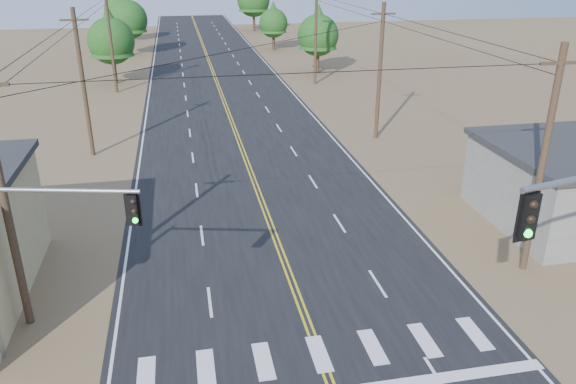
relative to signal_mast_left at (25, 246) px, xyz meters
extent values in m
cube|color=black|center=(9.41, 20.38, -4.48)|extent=(15.00, 200.00, 0.02)
cylinder|color=#4C3826|center=(-1.09, 2.38, 0.51)|extent=(0.30, 0.30, 10.00)
cylinder|color=#4C3826|center=(-1.09, 22.38, 0.51)|extent=(0.30, 0.30, 10.00)
cube|color=#4C3826|center=(-1.09, 22.38, 4.71)|extent=(1.80, 0.12, 0.12)
cylinder|color=#4C3826|center=(-1.09, 42.38, 0.51)|extent=(0.30, 0.30, 10.00)
cylinder|color=#4C3826|center=(19.91, 2.38, 0.51)|extent=(0.30, 0.30, 10.00)
cube|color=#4C3826|center=(19.91, 2.38, 4.71)|extent=(1.80, 0.12, 0.12)
cylinder|color=#4C3826|center=(19.91, 22.38, 0.51)|extent=(0.30, 0.30, 10.00)
cube|color=#4C3826|center=(19.91, 22.38, 4.71)|extent=(1.80, 0.12, 0.12)
cylinder|color=#4C3826|center=(19.91, 42.38, 0.51)|extent=(0.30, 0.30, 10.00)
cylinder|color=gray|center=(1.12, -0.26, 1.95)|extent=(5.45, 1.42, 0.15)
cube|color=black|center=(3.56, -0.84, 1.36)|extent=(0.37, 0.34, 1.00)
sphere|color=black|center=(3.60, -0.99, 1.67)|extent=(0.18, 0.18, 0.18)
sphere|color=black|center=(3.60, -0.99, 1.36)|extent=(0.18, 0.18, 0.18)
sphere|color=#0CE533|center=(3.60, -0.99, 1.04)|extent=(0.18, 0.18, 0.18)
cube|color=black|center=(13.43, -6.07, 2.67)|extent=(0.45, 0.41, 1.22)
sphere|color=black|center=(13.39, -6.27, 3.06)|extent=(0.22, 0.22, 0.22)
sphere|color=black|center=(13.39, -6.27, 2.67)|extent=(0.22, 0.22, 0.22)
sphere|color=#0CE533|center=(13.39, -6.27, 2.29)|extent=(0.22, 0.22, 0.22)
cylinder|color=#3F2D1E|center=(-1.54, 46.94, -3.01)|extent=(0.43, 0.43, 2.97)
cone|color=#1C4E16|center=(-1.54, 46.94, 1.12)|extent=(4.62, 4.62, 5.28)
sphere|color=#1C4E16|center=(-1.54, 46.94, 0.04)|extent=(4.95, 4.95, 4.95)
cylinder|color=#3F2D1E|center=(-0.96, 65.94, -2.91)|extent=(0.40, 0.40, 3.15)
cone|color=#1C4E16|center=(-0.96, 65.94, 1.47)|extent=(4.91, 4.91, 5.61)
sphere|color=#1C4E16|center=(-0.96, 65.94, 0.33)|extent=(5.26, 5.26, 5.26)
cylinder|color=#3F2D1E|center=(-3.06, 79.81, -2.98)|extent=(0.49, 0.49, 3.03)
cone|color=#1C4E16|center=(-3.06, 79.81, 1.23)|extent=(4.71, 4.71, 5.38)
sphere|color=#1C4E16|center=(-3.06, 79.81, 0.13)|extent=(5.05, 5.05, 5.05)
cylinder|color=#3F2D1E|center=(21.64, 48.26, -3.05)|extent=(0.45, 0.45, 2.87)
cone|color=#1C4E16|center=(21.64, 48.26, 0.94)|extent=(4.47, 4.47, 5.11)
sphere|color=#1C4E16|center=(21.64, 48.26, -0.10)|extent=(4.79, 4.79, 4.79)
cylinder|color=#3F2D1E|center=(19.53, 66.84, -3.24)|extent=(0.43, 0.43, 2.51)
cone|color=#1C4E16|center=(19.53, 66.84, 0.24)|extent=(3.90, 3.90, 4.46)
sphere|color=#1C4E16|center=(19.53, 66.84, -0.66)|extent=(4.18, 4.18, 4.18)
cylinder|color=#3F2D1E|center=(19.74, 89.51, -2.72)|extent=(0.48, 0.48, 3.54)
sphere|color=#1C4E16|center=(19.74, 89.51, 0.92)|extent=(5.90, 5.90, 5.90)
camera|label=1|loc=(5.23, -17.19, 8.61)|focal=35.00mm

